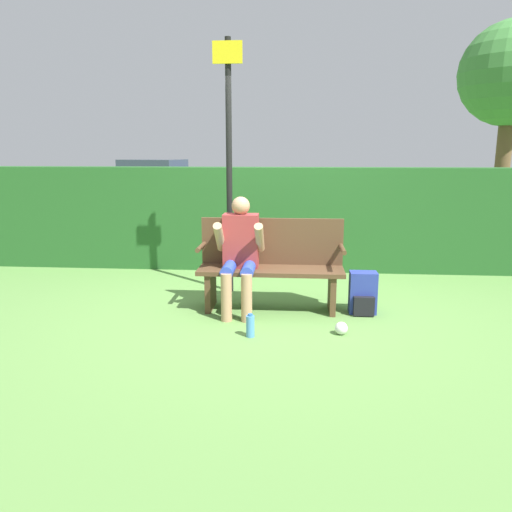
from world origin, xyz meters
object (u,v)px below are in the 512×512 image
Objects in this scene: water_bottle at (250,326)px; backpack at (363,294)px; signpost at (229,157)px; parked_car at (153,179)px; tree at (511,76)px; person_seated at (240,250)px; park_bench at (271,265)px.

backpack is at bearing 34.66° from water_bottle.
backpack is 2.18m from signpost.
parked_car is (-4.39, 12.09, -0.96)m from signpost.
parked_car is (-4.77, 13.59, 0.54)m from water_bottle.
backpack is 0.10× the size of tree.
signpost is at bearing 104.20° from water_bottle.
person_seated is 0.28× the size of tree.
park_bench is at bearing 173.75° from backpack.
backpack is at bearing -51.56° from parked_car.
park_bench is 13.63m from parked_car.
person_seated is 8.20m from tree.
park_bench is 1.39m from signpost.
signpost is (-0.20, 0.76, 0.94)m from person_seated.
park_bench is 0.36× the size of tree.
park_bench is 0.33× the size of parked_car.
tree is at bearing 54.97° from water_bottle.
signpost is 0.68× the size of tree.
park_bench is at bearing 80.55° from water_bottle.
tree reaches higher than signpost.
water_bottle is at bearing -56.89° from parked_car.
parked_car reaches higher than water_bottle.
park_bench is 0.97m from water_bottle.
park_bench is at bearing -127.97° from tree.
park_bench is 6.97× the size of water_bottle.
tree reaches higher than backpack.
tree is (4.94, 6.05, 2.50)m from person_seated.
park_bench is 7.97m from tree.
person_seated is 1.37m from backpack.
park_bench reaches higher than water_bottle.
parked_car is at bearing 144.55° from tree.
backpack is 7.64m from tree.
tree is at bearing -21.69° from parked_car.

